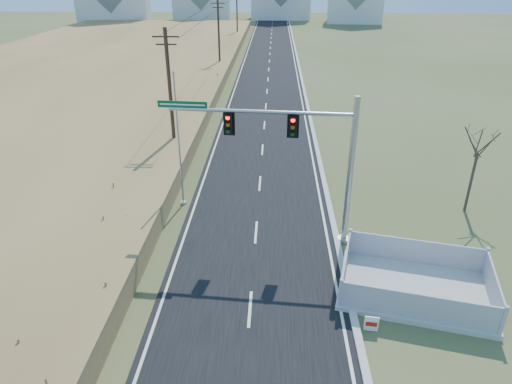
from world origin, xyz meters
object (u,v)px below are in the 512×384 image
flagpole (180,155)px  bare_tree (480,141)px  open_sign (371,324)px  traffic_signal_mast (311,156)px  fence_enclosure (414,287)px

flagpole → bare_tree: size_ratio=1.48×
open_sign → bare_tree: bare_tree is taller
traffic_signal_mast → bare_tree: size_ratio=1.80×
open_sign → bare_tree: size_ratio=0.13×
fence_enclosure → open_sign: bearing=-120.3°
traffic_signal_mast → flagpole: size_ratio=1.21×
open_sign → bare_tree: (7.19, 9.97, 3.87)m
traffic_signal_mast → bare_tree: bearing=24.9°
traffic_signal_mast → fence_enclosure: 7.39m
flagpole → traffic_signal_mast: bearing=-27.0°
flagpole → bare_tree: bearing=-0.5°
flagpole → bare_tree: flagpole is taller
fence_enclosure → open_sign: (-2.29, -2.42, 0.07)m
fence_enclosure → bare_tree: size_ratio=1.35×
flagpole → fence_enclosure: bearing=-34.0°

